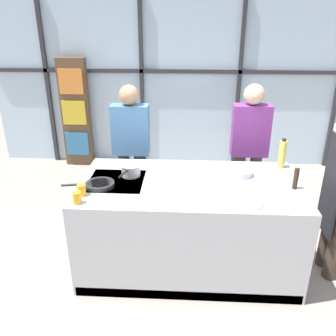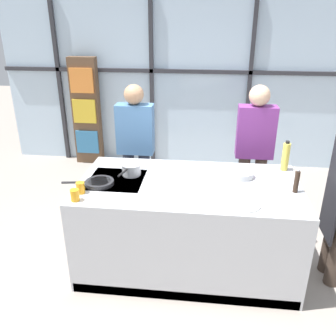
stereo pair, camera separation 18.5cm
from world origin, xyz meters
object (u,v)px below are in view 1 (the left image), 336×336
object	(u,v)px
spectator_center_left	(249,145)
juice_glass_near	(77,198)
oil_bottle	(282,154)
saucepan	(131,170)
pepper_grinder	(296,178)
white_plate	(247,202)
frying_pan	(99,184)
spectator_far_left	(131,145)
mixing_bowl	(240,172)
juice_glass_far	(82,190)

from	to	relation	value
spectator_center_left	juice_glass_near	xyz separation A→B (m)	(-1.64, -1.41, 0.02)
oil_bottle	juice_glass_near	size ratio (longest dim) A/B	2.98
saucepan	pepper_grinder	bearing A→B (deg)	-7.31
white_plate	frying_pan	bearing A→B (deg)	169.62
juice_glass_near	oil_bottle	bearing A→B (deg)	24.70
frying_pan	juice_glass_near	distance (m)	0.34
white_plate	juice_glass_near	distance (m)	1.42
spectator_far_left	spectator_center_left	size ratio (longest dim) A/B	0.99
mixing_bowl	spectator_center_left	bearing A→B (deg)	74.88
frying_pan	juice_glass_far	xyz separation A→B (m)	(-0.11, -0.18, 0.03)
saucepan	oil_bottle	xyz separation A→B (m)	(1.51, 0.29, 0.09)
saucepan	oil_bottle	size ratio (longest dim) A/B	1.11
mixing_bowl	white_plate	bearing A→B (deg)	-91.34
saucepan	mixing_bowl	xyz separation A→B (m)	(1.07, 0.07, -0.03)
frying_pan	mixing_bowl	size ratio (longest dim) A/B	1.97
saucepan	juice_glass_near	xyz separation A→B (m)	(-0.36, -0.57, -0.01)
mixing_bowl	oil_bottle	distance (m)	0.51
white_plate	spectator_far_left	bearing A→B (deg)	131.51
spectator_center_left	mixing_bowl	bearing A→B (deg)	74.88
spectator_center_left	saucepan	size ratio (longest dim) A/B	4.83
spectator_center_left	juice_glass_far	bearing A→B (deg)	37.87
saucepan	juice_glass_near	distance (m)	0.68
spectator_center_left	oil_bottle	size ratio (longest dim) A/B	5.38
mixing_bowl	juice_glass_near	distance (m)	1.57
spectator_far_left	oil_bottle	world-z (taller)	spectator_far_left
mixing_bowl	juice_glass_near	world-z (taller)	juice_glass_near
spectator_far_left	pepper_grinder	distance (m)	1.95
spectator_far_left	juice_glass_near	size ratio (longest dim) A/B	15.83
juice_glass_far	mixing_bowl	bearing A→B (deg)	19.39
saucepan	juice_glass_far	world-z (taller)	saucepan
white_plate	juice_glass_near	bearing A→B (deg)	-176.69
white_plate	juice_glass_far	size ratio (longest dim) A/B	2.60
white_plate	saucepan	bearing A→B (deg)	155.12
oil_bottle	spectator_far_left	bearing A→B (deg)	161.41
spectator_far_left	white_plate	world-z (taller)	spectator_far_left
oil_bottle	juice_glass_near	bearing A→B (deg)	-155.30
juice_glass_far	spectator_center_left	bearing A→B (deg)	37.87
spectator_far_left	juice_glass_near	bearing A→B (deg)	80.45
spectator_center_left	saucepan	world-z (taller)	spectator_center_left
spectator_far_left	oil_bottle	bearing A→B (deg)	161.41
spectator_center_left	juice_glass_far	distance (m)	2.08
pepper_grinder	frying_pan	bearing A→B (deg)	-178.29
frying_pan	white_plate	xyz separation A→B (m)	(1.31, -0.24, -0.01)
spectator_center_left	mixing_bowl	size ratio (longest dim) A/B	6.89
spectator_center_left	mixing_bowl	distance (m)	0.80
spectator_far_left	spectator_center_left	bearing A→B (deg)	-180.00
white_plate	mixing_bowl	xyz separation A→B (m)	(0.01, 0.56, 0.02)
spectator_center_left	frying_pan	distance (m)	1.88
spectator_center_left	juice_glass_near	distance (m)	2.16
saucepan	white_plate	world-z (taller)	saucepan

